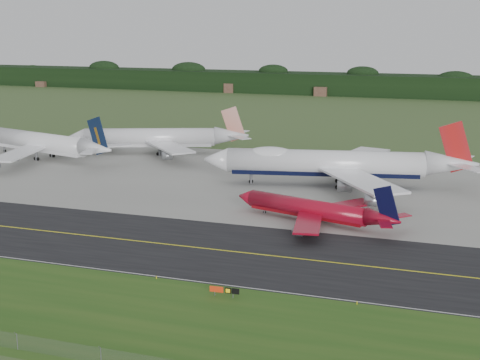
% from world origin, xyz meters
% --- Properties ---
extents(ground, '(600.00, 600.00, 0.00)m').
position_xyz_m(ground, '(0.00, 0.00, 0.00)').
color(ground, '#3B5527').
rests_on(ground, ground).
extents(grass_verge, '(400.00, 30.00, 0.01)m').
position_xyz_m(grass_verge, '(0.00, -35.00, 0.01)').
color(grass_verge, '#235017').
rests_on(grass_verge, ground).
extents(taxiway, '(400.00, 32.00, 0.02)m').
position_xyz_m(taxiway, '(0.00, -4.00, 0.01)').
color(taxiway, black).
rests_on(taxiway, ground).
extents(apron, '(400.00, 78.00, 0.01)m').
position_xyz_m(apron, '(0.00, 51.00, 0.01)').
color(apron, gray).
rests_on(apron, ground).
extents(taxiway_centreline, '(400.00, 0.40, 0.00)m').
position_xyz_m(taxiway_centreline, '(0.00, -4.00, 0.03)').
color(taxiway_centreline, yellow).
rests_on(taxiway_centreline, taxiway).
extents(taxiway_edge_line, '(400.00, 0.25, 0.00)m').
position_xyz_m(taxiway_edge_line, '(0.00, -19.50, 0.03)').
color(taxiway_edge_line, silver).
rests_on(taxiway_edge_line, taxiway).
extents(perimeter_fence, '(320.00, 0.10, 320.00)m').
position_xyz_m(perimeter_fence, '(0.00, -48.00, 1.10)').
color(perimeter_fence, slate).
rests_on(perimeter_fence, ground).
extents(horizon_treeline, '(700.00, 25.00, 12.00)m').
position_xyz_m(horizon_treeline, '(0.00, 273.76, 5.47)').
color(horizon_treeline, black).
rests_on(horizon_treeline, ground).
extents(jet_ba_747, '(68.67, 56.12, 17.34)m').
position_xyz_m(jet_ba_747, '(16.44, 51.51, 5.90)').
color(jet_ba_747, white).
rests_on(jet_ba_747, ground).
extents(jet_red_737, '(37.11, 29.56, 10.19)m').
position_xyz_m(jet_red_737, '(18.48, 18.37, 2.82)').
color(jet_red_737, maroon).
rests_on(jet_red_737, ground).
extents(jet_navy_gold, '(56.68, 48.32, 14.84)m').
position_xyz_m(jet_navy_gold, '(-74.38, 58.79, 4.87)').
color(jet_navy_gold, white).
rests_on(jet_navy_gold, ground).
extents(jet_star_tail, '(55.50, 45.09, 15.06)m').
position_xyz_m(jet_star_tail, '(-44.16, 77.42, 5.02)').
color(jet_star_tail, white).
rests_on(jet_star_tail, ground).
extents(taxiway_sign, '(4.64, 0.38, 1.55)m').
position_xyz_m(taxiway_sign, '(13.44, -24.00, 1.09)').
color(taxiway_sign, slate).
rests_on(taxiway_sign, ground).
extents(edge_marker_center, '(0.16, 0.16, 0.50)m').
position_xyz_m(edge_marker_center, '(0.48, -20.50, 0.25)').
color(edge_marker_center, yellow).
rests_on(edge_marker_center, ground).
extents(edge_marker_right, '(0.16, 0.16, 0.50)m').
position_xyz_m(edge_marker_right, '(33.02, -20.50, 0.25)').
color(edge_marker_right, yellow).
rests_on(edge_marker_right, ground).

